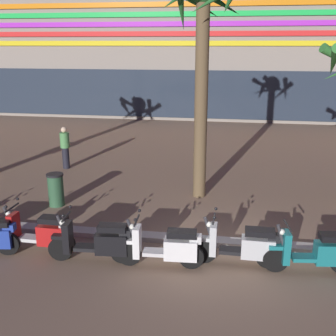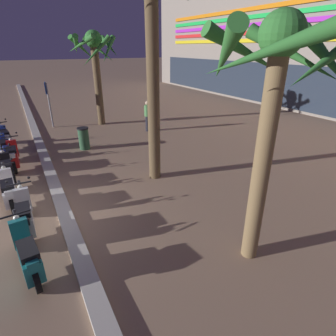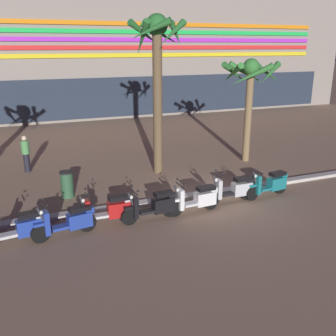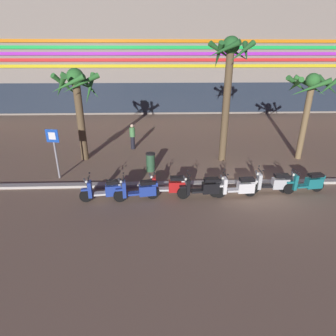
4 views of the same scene
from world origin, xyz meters
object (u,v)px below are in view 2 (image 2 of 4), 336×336
at_px(scooter_black_lead_nearest, 8,171).
at_px(scooter_white_far_back, 9,191).
at_px(palm_tree_far_corner, 276,83).
at_px(litter_bin, 84,138).
at_px(palm_tree_by_mall_entrance, 95,56).
at_px(palm_tree_mid_walkway, 152,24).
at_px(pedestrian_strolling_near_curb, 148,115).
at_px(scooter_teal_mid_front, 28,255).
at_px(crossing_sign, 48,100).
at_px(scooter_red_tail_end, 13,156).
at_px(scooter_silver_second_in_line, 25,216).
at_px(scooter_blue_mid_rear, 5,138).
at_px(scooter_blue_mid_centre, 4,148).

relative_size(scooter_black_lead_nearest, scooter_white_far_back, 1.02).
height_order(palm_tree_far_corner, litter_bin, palm_tree_far_corner).
bearing_deg(palm_tree_by_mall_entrance, palm_tree_far_corner, -1.28).
bearing_deg(scooter_black_lead_nearest, palm_tree_far_corner, 35.98).
bearing_deg(litter_bin, scooter_white_far_back, -38.03).
bearing_deg(scooter_white_far_back, palm_tree_mid_walkway, 86.27).
xyz_separation_m(scooter_white_far_back, palm_tree_by_mall_entrance, (-7.45, 4.71, 3.17)).
bearing_deg(pedestrian_strolling_near_curb, palm_tree_by_mall_entrance, -145.30).
relative_size(scooter_black_lead_nearest, pedestrian_strolling_near_curb, 1.19).
bearing_deg(scooter_teal_mid_front, scooter_black_lead_nearest, -176.15).
height_order(scooter_black_lead_nearest, palm_tree_by_mall_entrance, palm_tree_by_mall_entrance).
distance_m(scooter_teal_mid_front, crossing_sign, 11.30).
bearing_deg(scooter_black_lead_nearest, scooter_red_tail_end, 171.97).
bearing_deg(scooter_silver_second_in_line, pedestrian_strolling_near_curb, 136.30).
relative_size(scooter_red_tail_end, palm_tree_mid_walkway, 0.29).
bearing_deg(scooter_teal_mid_front, pedestrian_strolling_near_curb, 141.94).
bearing_deg(scooter_red_tail_end, scooter_silver_second_in_line, 1.82).
bearing_deg(scooter_silver_second_in_line, palm_tree_by_mall_entrance, 153.98).
xyz_separation_m(scooter_blue_mid_rear, palm_tree_far_corner, (10.07, 4.52, 3.09)).
relative_size(scooter_silver_second_in_line, scooter_teal_mid_front, 0.99).
relative_size(scooter_blue_mid_rear, scooter_red_tail_end, 1.00).
distance_m(scooter_black_lead_nearest, pedestrian_strolling_near_curb, 7.36).
relative_size(scooter_blue_mid_centre, pedestrian_strolling_near_curb, 1.17).
bearing_deg(scooter_white_far_back, crossing_sign, 164.97).
bearing_deg(palm_tree_far_corner, litter_bin, -169.52).
height_order(scooter_white_far_back, litter_bin, scooter_white_far_back).
relative_size(scooter_blue_mid_centre, palm_tree_far_corner, 0.40).
relative_size(crossing_sign, palm_tree_far_corner, 0.52).
distance_m(scooter_white_far_back, palm_tree_by_mall_entrance, 9.37).
xyz_separation_m(palm_tree_far_corner, pedestrian_strolling_near_curb, (-9.57, 2.04, -2.73)).
xyz_separation_m(palm_tree_far_corner, palm_tree_mid_walkway, (-4.40, -0.10, 1.11)).
distance_m(scooter_blue_mid_centre, scooter_teal_mid_front, 7.09).
bearing_deg(palm_tree_mid_walkway, crossing_sign, -165.42).
distance_m(scooter_blue_mid_centre, crossing_sign, 4.74).
distance_m(scooter_blue_mid_rear, scooter_black_lead_nearest, 3.93).
xyz_separation_m(scooter_blue_mid_centre, scooter_white_far_back, (4.05, 0.12, 0.01)).
xyz_separation_m(crossing_sign, pedestrian_strolling_near_curb, (3.17, 4.32, -0.68)).
bearing_deg(palm_tree_by_mall_entrance, scooter_white_far_back, -32.32).
height_order(pedestrian_strolling_near_curb, litter_bin, pedestrian_strolling_near_curb).
bearing_deg(scooter_red_tail_end, scooter_teal_mid_front, 1.07).
xyz_separation_m(scooter_silver_second_in_line, palm_tree_mid_walkway, (-1.28, 4.03, 4.20)).
distance_m(pedestrian_strolling_near_curb, litter_bin, 3.80).
xyz_separation_m(scooter_white_far_back, palm_tree_mid_walkway, (0.28, 4.34, 4.21)).
xyz_separation_m(scooter_white_far_back, scooter_teal_mid_front, (3.03, 0.28, 0.00)).
bearing_deg(pedestrian_strolling_near_curb, palm_tree_mid_walkway, -22.52).
relative_size(scooter_white_far_back, palm_tree_far_corner, 0.40).
distance_m(palm_tree_far_corner, pedestrian_strolling_near_curb, 10.16).
bearing_deg(palm_tree_by_mall_entrance, scooter_teal_mid_front, -22.92).
height_order(scooter_blue_mid_rear, scooter_silver_second_in_line, same).
bearing_deg(scooter_silver_second_in_line, scooter_blue_mid_centre, -175.62).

